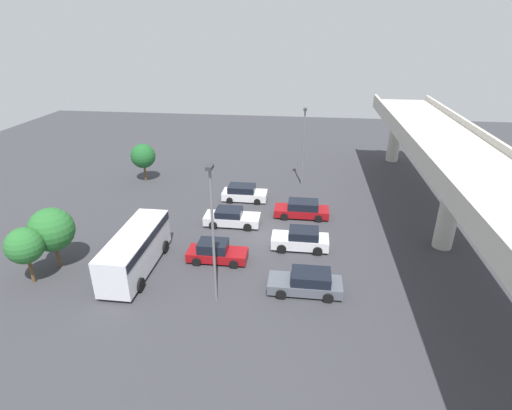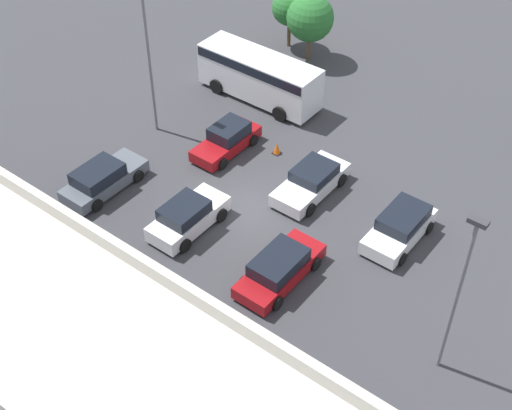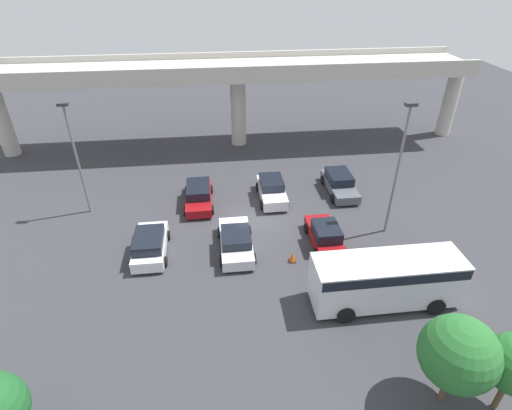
{
  "view_description": "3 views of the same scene",
  "coord_description": "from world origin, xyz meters",
  "px_view_note": "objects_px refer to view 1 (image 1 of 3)",
  "views": [
    {
      "loc": [
        28.67,
        2.81,
        15.97
      ],
      "look_at": [
        -0.77,
        -0.88,
        2.37
      ],
      "focal_mm": 28.0,
      "sensor_mm": 36.0,
      "label": 1
    },
    {
      "loc": [
        -16.71,
        21.1,
        24.43
      ],
      "look_at": [
        -1.56,
        1.56,
        2.32
      ],
      "focal_mm": 50.0,
      "sensor_mm": 36.0,
      "label": 2
    },
    {
      "loc": [
        -2.71,
        -23.25,
        16.09
      ],
      "look_at": [
        0.04,
        -0.2,
        1.46
      ],
      "focal_mm": 28.0,
      "sensor_mm": 36.0,
      "label": 3
    }
  ],
  "objects_px": {
    "parked_car_1": "(302,209)",
    "parked_car_2": "(231,217)",
    "parked_car_0": "(244,193)",
    "tree_front_left": "(143,156)",
    "tree_front_far_right": "(24,246)",
    "lamp_post_near_aisle": "(304,141)",
    "parked_car_5": "(307,282)",
    "traffic_cone": "(205,239)",
    "tree_front_right": "(51,230)",
    "parked_car_3": "(301,239)",
    "shuttle_bus": "(135,248)",
    "parked_car_4": "(216,252)",
    "lamp_post_mid_lot": "(213,227)"
  },
  "relations": [
    {
      "from": "parked_car_2",
      "to": "lamp_post_mid_lot",
      "type": "bearing_deg",
      "value": -85.07
    },
    {
      "from": "parked_car_2",
      "to": "lamp_post_near_aisle",
      "type": "bearing_deg",
      "value": 60.63
    },
    {
      "from": "parked_car_2",
      "to": "lamp_post_mid_lot",
      "type": "xyz_separation_m",
      "value": [
        10.29,
        0.89,
        4.49
      ]
    },
    {
      "from": "shuttle_bus",
      "to": "parked_car_2",
      "type": "bearing_deg",
      "value": 144.56
    },
    {
      "from": "parked_car_4",
      "to": "lamp_post_mid_lot",
      "type": "height_order",
      "value": "lamp_post_mid_lot"
    },
    {
      "from": "traffic_cone",
      "to": "tree_front_right",
      "type": "bearing_deg",
      "value": -64.79
    },
    {
      "from": "tree_front_right",
      "to": "lamp_post_near_aisle",
      "type": "bearing_deg",
      "value": 137.06
    },
    {
      "from": "lamp_post_near_aisle",
      "to": "tree_front_left",
      "type": "xyz_separation_m",
      "value": [
        1.02,
        -17.16,
        -1.94
      ]
    },
    {
      "from": "parked_car_4",
      "to": "tree_front_far_right",
      "type": "xyz_separation_m",
      "value": [
        4.16,
        -11.66,
        2.09
      ]
    },
    {
      "from": "parked_car_4",
      "to": "parked_car_5",
      "type": "bearing_deg",
      "value": -24.12
    },
    {
      "from": "parked_car_0",
      "to": "tree_front_left",
      "type": "distance_m",
      "value": 12.44
    },
    {
      "from": "parked_car_5",
      "to": "tree_front_right",
      "type": "xyz_separation_m",
      "value": [
        -0.85,
        -17.66,
        2.23
      ]
    },
    {
      "from": "tree_front_left",
      "to": "parked_car_0",
      "type": "bearing_deg",
      "value": 71.24
    },
    {
      "from": "parked_car_0",
      "to": "traffic_cone",
      "type": "bearing_deg",
      "value": -101.61
    },
    {
      "from": "parked_car_4",
      "to": "shuttle_bus",
      "type": "height_order",
      "value": "shuttle_bus"
    },
    {
      "from": "lamp_post_near_aisle",
      "to": "traffic_cone",
      "type": "height_order",
      "value": "lamp_post_near_aisle"
    },
    {
      "from": "parked_car_3",
      "to": "shuttle_bus",
      "type": "bearing_deg",
      "value": 20.83
    },
    {
      "from": "lamp_post_near_aisle",
      "to": "parked_car_0",
      "type": "bearing_deg",
      "value": -48.21
    },
    {
      "from": "tree_front_right",
      "to": "tree_front_left",
      "type": "bearing_deg",
      "value": -179.28
    },
    {
      "from": "parked_car_3",
      "to": "parked_car_5",
      "type": "relative_size",
      "value": 0.92
    },
    {
      "from": "tree_front_far_right",
      "to": "lamp_post_near_aisle",
      "type": "bearing_deg",
      "value": 139.07
    },
    {
      "from": "parked_car_4",
      "to": "tree_front_right",
      "type": "relative_size",
      "value": 0.97
    },
    {
      "from": "traffic_cone",
      "to": "tree_front_left",
      "type": "bearing_deg",
      "value": -142.22
    },
    {
      "from": "shuttle_bus",
      "to": "traffic_cone",
      "type": "xyz_separation_m",
      "value": [
        -4.2,
        3.85,
        -1.37
      ]
    },
    {
      "from": "parked_car_1",
      "to": "tree_front_left",
      "type": "bearing_deg",
      "value": -21.8
    },
    {
      "from": "parked_car_0",
      "to": "lamp_post_near_aisle",
      "type": "height_order",
      "value": "lamp_post_near_aisle"
    },
    {
      "from": "parked_car_0",
      "to": "tree_front_far_right",
      "type": "xyz_separation_m",
      "value": [
        15.29,
        -12.01,
        2.07
      ]
    },
    {
      "from": "parked_car_5",
      "to": "parked_car_3",
      "type": "bearing_deg",
      "value": -84.82
    },
    {
      "from": "parked_car_1",
      "to": "parked_car_2",
      "type": "height_order",
      "value": "parked_car_1"
    },
    {
      "from": "parked_car_4",
      "to": "tree_front_right",
      "type": "height_order",
      "value": "tree_front_right"
    },
    {
      "from": "parked_car_1",
      "to": "shuttle_bus",
      "type": "bearing_deg",
      "value": 41.07
    },
    {
      "from": "traffic_cone",
      "to": "parked_car_2",
      "type": "bearing_deg",
      "value": 155.48
    },
    {
      "from": "parked_car_2",
      "to": "tree_front_far_right",
      "type": "bearing_deg",
      "value": -139.81
    },
    {
      "from": "parked_car_5",
      "to": "lamp_post_near_aisle",
      "type": "height_order",
      "value": "lamp_post_near_aisle"
    },
    {
      "from": "parked_car_2",
      "to": "shuttle_bus",
      "type": "distance_m",
      "value": 9.33
    },
    {
      "from": "parked_car_0",
      "to": "parked_car_5",
      "type": "height_order",
      "value": "parked_car_0"
    },
    {
      "from": "shuttle_bus",
      "to": "parked_car_1",
      "type": "bearing_deg",
      "value": 131.07
    },
    {
      "from": "traffic_cone",
      "to": "parked_car_0",
      "type": "bearing_deg",
      "value": 168.39
    },
    {
      "from": "parked_car_0",
      "to": "tree_front_far_right",
      "type": "relative_size",
      "value": 1.08
    },
    {
      "from": "lamp_post_near_aisle",
      "to": "traffic_cone",
      "type": "distance_m",
      "value": 16.16
    },
    {
      "from": "tree_front_left",
      "to": "traffic_cone",
      "type": "distance_m",
      "value": 16.22
    },
    {
      "from": "tree_front_far_right",
      "to": "parked_car_5",
      "type": "bearing_deg",
      "value": 93.75
    },
    {
      "from": "lamp_post_mid_lot",
      "to": "parked_car_1",
      "type": "bearing_deg",
      "value": 157.98
    },
    {
      "from": "parked_car_0",
      "to": "lamp_post_mid_lot",
      "type": "height_order",
      "value": "lamp_post_mid_lot"
    },
    {
      "from": "tree_front_right",
      "to": "traffic_cone",
      "type": "xyz_separation_m",
      "value": [
        -4.52,
        9.6,
        -2.62
      ]
    },
    {
      "from": "parked_car_3",
      "to": "lamp_post_mid_lot",
      "type": "height_order",
      "value": "lamp_post_mid_lot"
    },
    {
      "from": "parked_car_4",
      "to": "lamp_post_near_aisle",
      "type": "bearing_deg",
      "value": 69.86
    },
    {
      "from": "lamp_post_near_aisle",
      "to": "tree_front_left",
      "type": "bearing_deg",
      "value": -86.59
    },
    {
      "from": "tree_front_right",
      "to": "parked_car_4",
      "type": "bearing_deg",
      "value": 100.83
    },
    {
      "from": "parked_car_5",
      "to": "lamp_post_mid_lot",
      "type": "height_order",
      "value": "lamp_post_mid_lot"
    }
  ]
}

